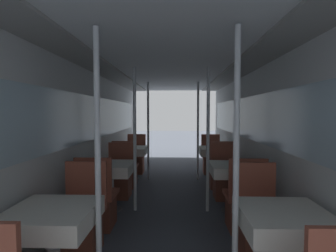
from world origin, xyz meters
The scene contains 25 objects.
wall_left centered at (-1.34, 2.94, 1.13)m, with size 0.05×8.68×2.16m.
wall_right centered at (1.34, 2.94, 1.13)m, with size 0.05×8.68×2.16m.
ceiling_panel centered at (0.00, 2.94, 2.20)m, with size 2.69×8.68×0.07m.
dining_table_left_0 centered at (-0.93, 0.96, 0.60)m, with size 0.67×0.67×0.72m.
chair_left_far_0 centered at (-0.93, 1.58, 0.29)m, with size 0.46×0.46×0.94m.
support_pole_left_0 centered at (-0.55, 0.96, 1.08)m, with size 0.05×0.05×2.16m.
dining_table_left_1 centered at (-0.93, 2.81, 0.60)m, with size 0.67×0.67×0.72m.
chair_left_near_1 centered at (-0.93, 2.19, 0.29)m, with size 0.46×0.46×0.94m.
chair_left_far_1 centered at (-0.93, 3.43, 0.29)m, with size 0.46×0.46×0.94m.
support_pole_left_1 centered at (-0.55, 2.81, 1.08)m, with size 0.05×0.05×2.16m.
dining_table_left_2 centered at (-0.93, 4.66, 0.60)m, with size 0.67×0.67×0.72m.
chair_left_near_2 centered at (-0.93, 4.03, 0.29)m, with size 0.46×0.46×0.94m.
chair_left_far_2 centered at (-0.93, 5.28, 0.29)m, with size 0.46×0.46×0.94m.
support_pole_left_2 centered at (-0.55, 4.66, 1.08)m, with size 0.05×0.05×2.16m.
dining_table_right_0 centered at (0.93, 0.96, 0.60)m, with size 0.67×0.67×0.72m.
chair_right_far_0 centered at (0.93, 1.58, 0.29)m, with size 0.46×0.46×0.94m.
support_pole_right_0 centered at (0.55, 0.96, 1.08)m, with size 0.05×0.05×2.16m.
dining_table_right_1 centered at (0.93, 2.81, 0.60)m, with size 0.67×0.67×0.72m.
chair_right_near_1 centered at (0.93, 2.19, 0.29)m, with size 0.46×0.46×0.94m.
chair_right_far_1 centered at (0.93, 3.43, 0.29)m, with size 0.46×0.46×0.94m.
support_pole_right_1 centered at (0.55, 2.81, 1.08)m, with size 0.05×0.05×2.16m.
dining_table_right_2 centered at (0.93, 4.66, 0.60)m, with size 0.67×0.67×0.72m.
chair_right_near_2 centered at (0.93, 4.03, 0.29)m, with size 0.46×0.46×0.94m.
chair_right_far_2 centered at (0.93, 5.28, 0.29)m, with size 0.46×0.46×0.94m.
support_pole_right_2 centered at (0.55, 4.66, 1.08)m, with size 0.05×0.05×2.16m.
Camera 1 is at (0.08, -1.09, 1.49)m, focal length 28.00 mm.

